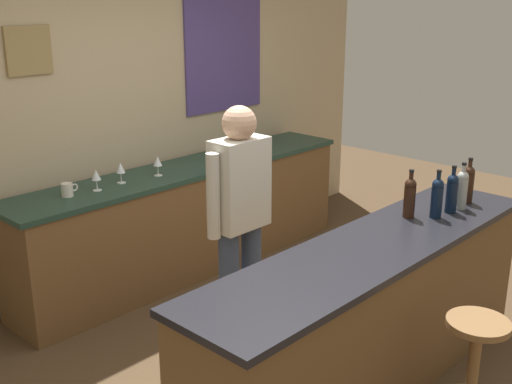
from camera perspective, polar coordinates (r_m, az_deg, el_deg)
The scene contains 17 objects.
ground_plane at distance 4.19m, azimuth 5.27°, elevation -14.94°, with size 10.00×10.00×0.00m, color #4C3823.
back_wall at distance 5.11m, azimuth -12.48°, elevation 7.80°, with size 6.00×0.09×2.80m.
bar_counter at distance 3.76m, azimuth 10.34°, elevation -11.10°, with size 2.65×0.60×0.92m.
side_counter at distance 5.29m, azimuth -5.99°, elevation -2.37°, with size 3.18×0.56×0.90m.
bartender at distance 3.89m, azimuth -1.47°, elevation -2.11°, with size 0.52×0.21×1.62m.
bar_stool at distance 3.51m, azimuth 19.19°, elevation -14.08°, with size 0.32×0.32×0.68m.
wine_bottle_a at distance 3.97m, azimuth 13.76°, elevation -0.37°, with size 0.07×0.07×0.31m.
wine_bottle_b at distance 4.01m, azimuth 16.08°, elevation -0.40°, with size 0.07×0.07×0.31m.
wine_bottle_c at distance 4.14m, azimuth 17.34°, elevation 0.03°, with size 0.07×0.07×0.31m.
wine_bottle_d at distance 4.23m, azimuth 18.16°, elevation 0.32°, with size 0.07×0.07×0.31m.
wine_bottle_e at distance 4.36m, azimuth 18.69°, elevation 0.79°, with size 0.07×0.07×0.31m.
wine_glass_a at distance 4.60m, azimuth -14.29°, elevation 1.44°, with size 0.07×0.07×0.16m.
wine_glass_b at distance 4.74m, azimuth -12.18°, elevation 2.08°, with size 0.07×0.07×0.16m.
wine_glass_c at distance 4.89m, azimuth -8.91°, elevation 2.72°, with size 0.07×0.07×0.16m.
wine_glass_d at distance 5.37m, azimuth -3.71°, elevation 4.25°, with size 0.07×0.07×0.16m.
wine_glass_e at distance 5.44m, azimuth -1.28°, elevation 4.44°, with size 0.07×0.07×0.16m.
coffee_mug at distance 4.54m, azimuth -16.71°, elevation 0.20°, with size 0.13×0.08×0.09m.
Camera 1 is at (-2.81, -2.15, 2.25)m, focal length 44.13 mm.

